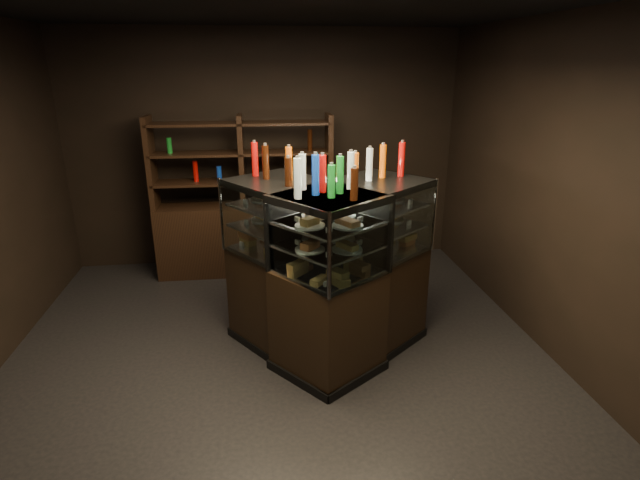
# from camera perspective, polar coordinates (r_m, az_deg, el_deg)

# --- Properties ---
(ground) EXTENTS (5.00, 5.00, 0.00)m
(ground) POSITION_cam_1_polar(r_m,az_deg,el_deg) (4.80, -4.63, -13.02)
(ground) COLOR black
(ground) RESTS_ON ground
(room_shell) EXTENTS (5.02, 5.02, 3.01)m
(room_shell) POSITION_cam_1_polar(r_m,az_deg,el_deg) (4.09, -5.39, 10.49)
(room_shell) COLOR black
(room_shell) RESTS_ON ground
(display_case) EXTENTS (1.98, 1.63, 1.61)m
(display_case) POSITION_cam_1_polar(r_m,az_deg,el_deg) (4.59, 0.88, -6.92)
(display_case) COLOR black
(display_case) RESTS_ON ground
(food_display) EXTENTS (1.50, 1.18, 0.49)m
(food_display) POSITION_cam_1_polar(r_m,az_deg,el_deg) (4.32, 0.93, 1.38)
(food_display) COLOR #CB7B48
(food_display) RESTS_ON display_case
(bottles_top) EXTENTS (1.32, 1.05, 0.30)m
(bottles_top) POSITION_cam_1_polar(r_m,az_deg,el_deg) (4.19, 0.97, 8.02)
(bottles_top) COLOR #0F38B2
(bottles_top) RESTS_ON display_case
(potted_conifer) EXTENTS (0.31, 0.31, 0.67)m
(potted_conifer) POSITION_cam_1_polar(r_m,az_deg,el_deg) (5.33, 4.86, -4.85)
(potted_conifer) COLOR black
(potted_conifer) RESTS_ON ground
(back_shelving) EXTENTS (2.20, 0.46, 2.00)m
(back_shelving) POSITION_cam_1_polar(r_m,az_deg,el_deg) (6.40, -8.55, 1.51)
(back_shelving) COLOR black
(back_shelving) RESTS_ON ground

